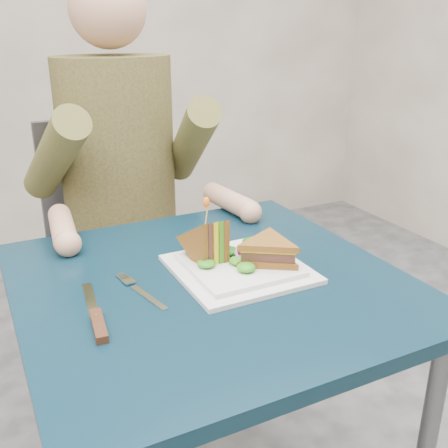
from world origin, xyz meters
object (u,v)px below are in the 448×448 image
table (210,312)px  knife (97,320)px  diner (118,134)px  sandwich_upright (207,244)px  fork (141,292)px  plate (239,267)px  chair (117,240)px  sandwich_flat (268,251)px

table → knife: 0.27m
diner → sandwich_upright: 0.59m
sandwich_upright → fork: (-0.16, -0.04, -0.05)m
plate → sandwich_upright: size_ratio=1.89×
diner → plate: diner is taller
chair → plate: (0.07, -0.73, 0.20)m
diner → fork: size_ratio=4.17×
sandwich_flat → fork: 0.27m
table → fork: (-0.14, 0.00, 0.08)m
sandwich_flat → table: bearing=169.3°
fork → chair: bearing=78.9°
chair → fork: (-0.14, -0.73, 0.19)m
plate → sandwich_upright: sandwich_upright is taller
knife → table: bearing=15.4°
chair → plate: chair is taller
chair → sandwich_upright: chair is taller
chair → sandwich_flat: (0.12, -0.76, 0.23)m
chair → table: bearing=-90.0°
sandwich_upright → fork: bearing=-164.5°
sandwich_upright → knife: (-0.26, -0.11, -0.05)m
table → diner: bearing=90.0°
chair → sandwich_flat: chair is taller
sandwich_flat → sandwich_upright: 0.13m
diner → fork: bearing=-103.1°
sandwich_flat → sandwich_upright: sandwich_upright is taller
table → plate: plate is taller
diner → sandwich_upright: (0.02, -0.57, -0.13)m
table → sandwich_flat: size_ratio=3.78×
diner → table: bearing=-90.0°
plate → sandwich_flat: bearing=-24.4°
diner → fork: (-0.14, -0.62, -0.18)m
sandwich_flat → knife: 0.37m
table → sandwich_upright: size_ratio=5.44×
knife → diner: bearing=70.3°
plate → knife: bearing=-167.5°
chair → knife: chair is taller
diner → knife: 0.75m
sandwich_upright → plate: bearing=-40.7°
sandwich_flat → fork: (-0.27, 0.03, -0.04)m
table → knife: size_ratio=3.38×
table → knife: (-0.25, -0.07, 0.09)m
table → sandwich_flat: sandwich_flat is taller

